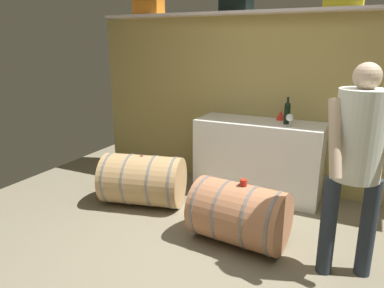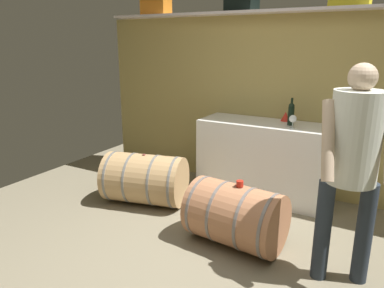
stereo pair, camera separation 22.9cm
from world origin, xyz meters
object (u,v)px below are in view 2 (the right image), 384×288
object	(u,v)px
tasting_cup	(240,184)
winemaker_pouring	(353,155)
toolcase_orange	(156,4)
wine_barrel_far	(145,179)
wine_bottle_dark	(291,113)
work_cabinet	(262,160)
red_funnel	(285,116)
wine_barrel_near	(236,215)
wine_glass	(293,119)

from	to	relation	value
tasting_cup	winemaker_pouring	world-z (taller)	winemaker_pouring
toolcase_orange	winemaker_pouring	size ratio (longest dim) A/B	0.22
wine_barrel_far	tasting_cup	world-z (taller)	tasting_cup
winemaker_pouring	wine_barrel_far	bearing A→B (deg)	-31.00
wine_bottle_dark	winemaker_pouring	size ratio (longest dim) A/B	0.18
winemaker_pouring	work_cabinet	bearing A→B (deg)	-69.87
red_funnel	tasting_cup	xyz separation A→B (m)	(-0.00, -1.39, -0.37)
work_cabinet	wine_barrel_near	size ratio (longest dim) A/B	1.65
red_funnel	tasting_cup	size ratio (longest dim) A/B	1.74
wine_bottle_dark	red_funnel	size ratio (longest dim) A/B	2.78
wine_glass	red_funnel	size ratio (longest dim) A/B	1.31
red_funnel	wine_glass	bearing A→B (deg)	-62.70
toolcase_orange	tasting_cup	world-z (taller)	toolcase_orange
wine_glass	wine_barrel_far	world-z (taller)	wine_glass
toolcase_orange	wine_barrel_near	world-z (taller)	toolcase_orange
work_cabinet	wine_barrel_far	size ratio (longest dim) A/B	1.47
toolcase_orange	red_funnel	distance (m)	2.30
wine_bottle_dark	winemaker_pouring	xyz separation A→B (m)	(0.80, -1.28, -0.02)
red_funnel	winemaker_pouring	xyz separation A→B (m)	(0.91, -1.48, 0.06)
work_cabinet	wine_barrel_far	bearing A→B (deg)	-141.86
toolcase_orange	wine_glass	world-z (taller)	toolcase_orange
toolcase_orange	wine_bottle_dark	distance (m)	2.35
toolcase_orange	wine_barrel_far	bearing A→B (deg)	-62.86
work_cabinet	wine_barrel_near	xyz separation A→B (m)	(0.17, -1.21, -0.17)
work_cabinet	tasting_cup	distance (m)	1.23
wine_glass	toolcase_orange	bearing A→B (deg)	170.38
work_cabinet	red_funnel	bearing A→B (deg)	43.20
wine_bottle_dark	tasting_cup	size ratio (longest dim) A/B	4.84
tasting_cup	winemaker_pouring	bearing A→B (deg)	-5.18
toolcase_orange	wine_bottle_dark	xyz separation A→B (m)	(1.97, -0.21, -1.27)
toolcase_orange	tasting_cup	bearing A→B (deg)	-36.31
wine_bottle_dark	wine_barrel_far	size ratio (longest dim) A/B	0.30
toolcase_orange	tasting_cup	xyz separation A→B (m)	(1.86, -1.41, -1.73)
wine_bottle_dark	tasting_cup	distance (m)	1.29
work_cabinet	tasting_cup	world-z (taller)	work_cabinet
wine_barrel_near	winemaker_pouring	bearing A→B (deg)	0.92
winemaker_pouring	tasting_cup	bearing A→B (deg)	-25.81
work_cabinet	winemaker_pouring	size ratio (longest dim) A/B	0.88
red_funnel	wine_barrel_far	size ratio (longest dim) A/B	0.11
wine_bottle_dark	wine_barrel_near	distance (m)	1.44
work_cabinet	wine_barrel_near	world-z (taller)	work_cabinet
toolcase_orange	wine_bottle_dark	bearing A→B (deg)	-5.15
tasting_cup	wine_barrel_far	bearing A→B (deg)	166.16
toolcase_orange	wine_glass	bearing A→B (deg)	-8.77
wine_bottle_dark	toolcase_orange	bearing A→B (deg)	174.00
red_funnel	toolcase_orange	bearing A→B (deg)	179.64
red_funnel	tasting_cup	bearing A→B (deg)	-90.01
toolcase_orange	wine_barrel_far	distance (m)	2.37
winemaker_pouring	red_funnel	bearing A→B (deg)	-79.03
work_cabinet	wine_barrel_far	distance (m)	1.43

